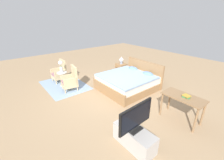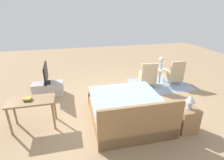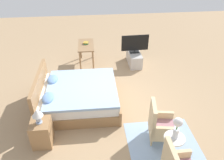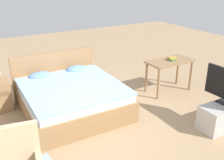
% 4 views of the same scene
% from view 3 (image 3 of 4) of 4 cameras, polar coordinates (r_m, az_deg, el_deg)
% --- Properties ---
extents(ground_plane, '(16.00, 16.00, 0.00)m').
position_cam_3_polar(ground_plane, '(5.98, 0.01, -5.31)').
color(ground_plane, '#A38460').
extents(floor_rug, '(2.10, 1.50, 0.01)m').
position_cam_3_polar(floor_rug, '(4.79, 14.44, -19.00)').
color(floor_rug, '#8EA8C6').
rests_on(floor_rug, ground_plane).
extents(bed, '(1.83, 1.99, 0.96)m').
position_cam_3_polar(bed, '(5.70, -8.99, -4.13)').
color(bed, '#997047').
rests_on(bed, ground_plane).
extents(armchair_by_window_right, '(0.62, 0.62, 0.92)m').
position_cam_3_polar(armchair_by_window_right, '(4.83, 12.36, -11.42)').
color(armchair_by_window_right, '#CCB284').
rests_on(armchair_by_window_right, floor_rug).
extents(side_table, '(0.40, 0.40, 0.58)m').
position_cam_3_polar(side_table, '(4.54, 15.64, -16.08)').
color(side_table, beige).
rests_on(side_table, ground_plane).
extents(flower_vase, '(0.17, 0.17, 0.48)m').
position_cam_3_polar(flower_vase, '(4.18, 16.68, -11.48)').
color(flower_vase, silver).
rests_on(flower_vase, side_table).
extents(nightstand, '(0.44, 0.41, 0.59)m').
position_cam_3_polar(nightstand, '(4.91, -17.85, -13.01)').
color(nightstand, '#997047').
rests_on(nightstand, ground_plane).
extents(table_lamp, '(0.22, 0.22, 0.33)m').
position_cam_3_polar(table_lamp, '(4.57, -18.94, -8.53)').
color(table_lamp, '#9EADC6').
rests_on(table_lamp, nightstand).
extents(tv_stand, '(0.96, 0.40, 0.44)m').
position_cam_3_polar(tv_stand, '(7.66, 5.79, 5.75)').
color(tv_stand, '#B7B2AD').
rests_on(tv_stand, ground_plane).
extents(tv_flatscreen, '(0.21, 0.92, 0.61)m').
position_cam_3_polar(tv_flatscreen, '(7.43, 6.02, 9.45)').
color(tv_flatscreen, black).
rests_on(tv_flatscreen, tv_stand).
extents(vanity_desk, '(1.04, 0.52, 0.73)m').
position_cam_3_polar(vanity_desk, '(7.48, -6.79, 8.43)').
color(vanity_desk, '#8E6B47').
rests_on(vanity_desk, ground_plane).
extents(book_stack, '(0.20, 0.18, 0.06)m').
position_cam_3_polar(book_stack, '(7.49, -6.86, 9.60)').
color(book_stack, '#337A47').
rests_on(book_stack, vanity_desk).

